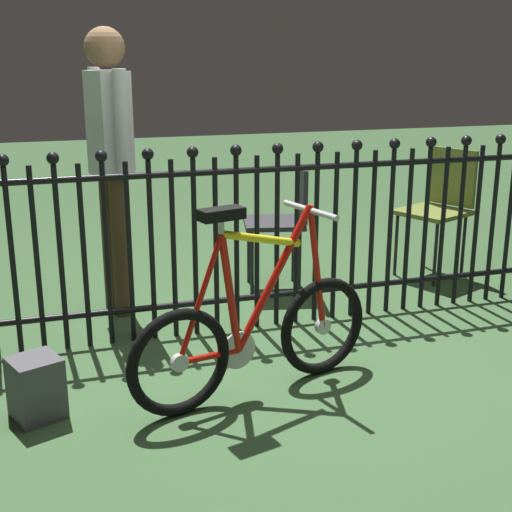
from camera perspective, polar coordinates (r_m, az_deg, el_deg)
ground_plane at (r=3.72m, az=2.70°, el=-8.70°), size 20.00×20.00×0.00m
iron_fence at (r=4.01m, az=-0.93°, el=1.81°), size 4.16×0.07×1.11m
bicycle at (r=3.31m, az=-0.06°, el=-6.09°), size 1.26×0.47×0.91m
chair_charcoal at (r=4.71m, az=2.34°, el=3.35°), size 0.47×0.46×0.83m
chair_olive at (r=5.20m, az=14.54°, el=4.38°), size 0.55×0.55×0.90m
person_visitor at (r=4.29m, az=-11.61°, el=8.55°), size 0.25×0.46×1.69m
display_crate at (r=3.32m, az=-17.21°, el=-10.06°), size 0.26×0.26×0.28m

